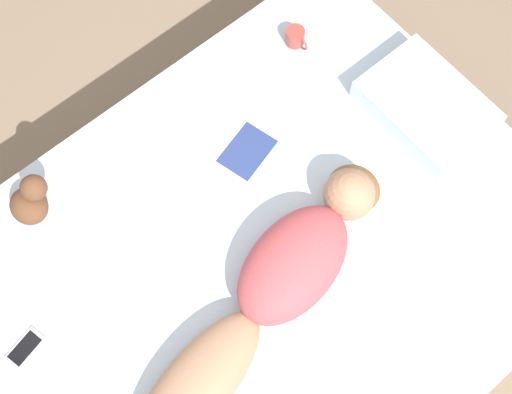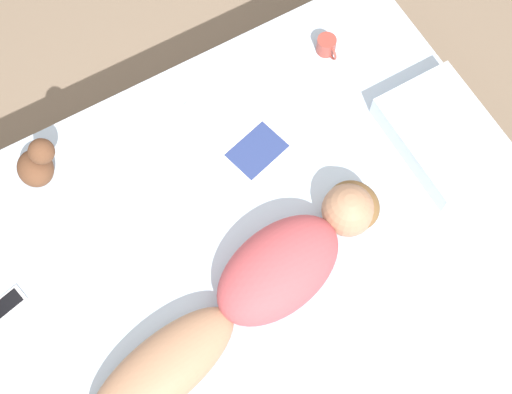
{
  "view_description": "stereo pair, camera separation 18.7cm",
  "coord_description": "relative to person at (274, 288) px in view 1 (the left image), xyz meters",
  "views": [
    {
      "loc": [
        0.6,
        -0.57,
        3.13
      ],
      "look_at": [
        -0.19,
        0.1,
        0.57
      ],
      "focal_mm": 50.0,
      "sensor_mm": 36.0,
      "label": 1
    },
    {
      "loc": [
        0.71,
        -0.41,
        3.13
      ],
      "look_at": [
        -0.19,
        0.1,
        0.57
      ],
      "focal_mm": 50.0,
      "sensor_mm": 36.0,
      "label": 2
    }
  ],
  "objects": [
    {
      "name": "plush_toy",
      "position": [
        -0.86,
        -0.49,
        -0.0
      ],
      "size": [
        0.16,
        0.18,
        0.21
      ],
      "color": "brown",
      "rests_on": "bed"
    },
    {
      "name": "open_magazine",
      "position": [
        -0.63,
        0.27,
        -0.09
      ],
      "size": [
        0.55,
        0.43,
        0.01
      ],
      "rotation": [
        0.0,
        0.0,
        0.26
      ],
      "color": "white",
      "rests_on": "bed"
    },
    {
      "name": "person",
      "position": [
        0.0,
        0.0,
        0.0
      ],
      "size": [
        0.5,
        1.35,
        0.21
      ],
      "rotation": [
        0.0,
        0.0,
        0.2
      ],
      "color": "#A37556",
      "rests_on": "bed"
    },
    {
      "name": "cell_phone",
      "position": [
        -0.43,
        -0.83,
        -0.09
      ],
      "size": [
        0.11,
        0.16,
        0.01
      ],
      "rotation": [
        0.0,
        0.0,
        0.22
      ],
      "color": "silver",
      "rests_on": "bed"
    },
    {
      "name": "ground_plane",
      "position": [
        -0.14,
        0.09,
        -0.61
      ],
      "size": [
        12.0,
        12.0,
        0.0
      ],
      "primitive_type": "plane",
      "color": "#7A6651"
    },
    {
      "name": "coffee_mug",
      "position": [
        -0.79,
        0.8,
        -0.06
      ],
      "size": [
        0.12,
        0.08,
        0.08
      ],
      "color": "#993D33",
      "rests_on": "bed"
    },
    {
      "name": "bed",
      "position": [
        -0.14,
        0.09,
        -0.36
      ],
      "size": [
        1.86,
        2.28,
        0.52
      ],
      "color": "beige",
      "rests_on": "ground_plane"
    },
    {
      "name": "pillow",
      "position": [
        -0.19,
        0.98,
        -0.04
      ],
      "size": [
        0.51,
        0.37,
        0.11
      ],
      "color": "silver",
      "rests_on": "bed"
    }
  ]
}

